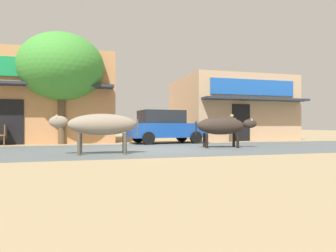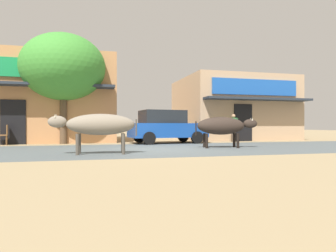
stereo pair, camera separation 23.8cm
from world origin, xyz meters
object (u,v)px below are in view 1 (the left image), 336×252
object	(u,v)px
parked_hatchback_car	(165,126)
pedestrian_by_shop	(232,126)
cow_far_dark	(222,126)
cafe_chair_near_tree	(2,134)
cow_near_brown	(100,125)
roadside_tree	(62,67)

from	to	relation	value
parked_hatchback_car	pedestrian_by_shop	size ratio (longest dim) A/B	2.62
parked_hatchback_car	cow_far_dark	size ratio (longest dim) A/B	1.58
pedestrian_by_shop	cafe_chair_near_tree	distance (m)	11.24
parked_hatchback_car	cow_near_brown	bearing A→B (deg)	-124.32
cow_far_dark	cafe_chair_near_tree	distance (m)	9.73
roadside_tree	cow_near_brown	world-z (taller)	roadside_tree
roadside_tree	pedestrian_by_shop	distance (m)	9.18
cow_near_brown	cow_far_dark	bearing A→B (deg)	16.95
parked_hatchback_car	cafe_chair_near_tree	world-z (taller)	parked_hatchback_car
parked_hatchback_car	cow_far_dark	xyz separation A→B (m)	(1.43, -3.54, 0.03)
cow_far_dark	pedestrian_by_shop	size ratio (longest dim) A/B	1.66
parked_hatchback_car	cow_near_brown	xyz separation A→B (m)	(-3.43, -5.03, 0.07)
cafe_chair_near_tree	pedestrian_by_shop	bearing A→B (deg)	-1.46
roadside_tree	pedestrian_by_shop	bearing A→B (deg)	-4.08
parked_hatchback_car	cow_far_dark	bearing A→B (deg)	-68.02
pedestrian_by_shop	cow_near_brown	bearing A→B (deg)	-144.43
roadside_tree	cow_near_brown	distance (m)	6.59
pedestrian_by_shop	cafe_chair_near_tree	xyz separation A→B (m)	(-11.23, 0.29, -0.36)
cafe_chair_near_tree	parked_hatchback_car	bearing A→B (deg)	-3.18
roadside_tree	parked_hatchback_car	world-z (taller)	roadside_tree
pedestrian_by_shop	cow_far_dark	bearing A→B (deg)	-122.57
pedestrian_by_shop	parked_hatchback_car	bearing A→B (deg)	-178.06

